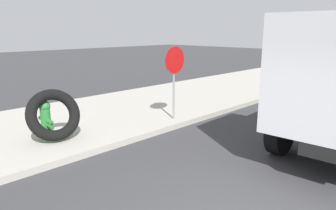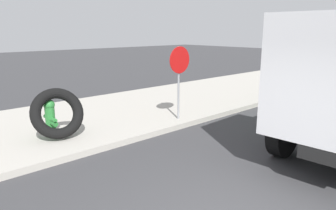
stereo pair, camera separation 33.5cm
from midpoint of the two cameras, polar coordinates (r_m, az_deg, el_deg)
sidewalk_curb at (r=9.21m, az=-25.63°, el=-4.54°), size 36.00×5.00×0.15m
fire_hydrant at (r=8.16m, az=-22.30°, el=-2.26°), size 0.27×0.61×0.93m
loose_tire at (r=7.91m, az=-21.11°, el=-1.68°), size 1.36×0.96×1.24m
stop_sign at (r=9.03m, az=0.10°, el=6.45°), size 0.76×0.08×2.11m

